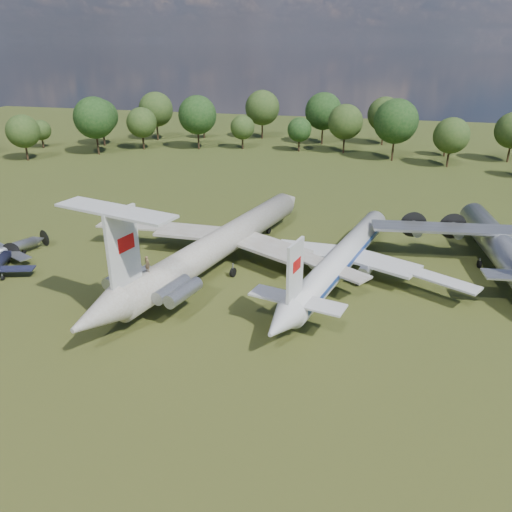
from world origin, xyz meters
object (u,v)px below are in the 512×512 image
(small_prop_northwest, at_px, (4,253))
(person_on_il62, at_px, (147,264))
(tu104_jet, at_px, (341,262))
(il62_airliner, at_px, (221,248))
(an12_transport, at_px, (498,249))

(small_prop_northwest, xyz_separation_m, person_on_il62, (26.39, -8.86, 5.12))
(tu104_jet, bearing_deg, small_prop_northwest, -160.00)
(il62_airliner, relative_size, tu104_jet, 1.21)
(small_prop_northwest, bearing_deg, an12_transport, 36.24)
(small_prop_northwest, height_order, person_on_il62, person_on_il62)
(person_on_il62, bearing_deg, an12_transport, -131.84)
(il62_airliner, xyz_separation_m, person_on_il62, (-3.50, -14.20, 3.53))
(an12_transport, height_order, person_on_il62, person_on_il62)
(tu104_jet, bearing_deg, il62_airliner, -166.00)
(an12_transport, height_order, small_prop_northwest, an12_transport)
(an12_transport, bearing_deg, person_on_il62, -156.31)
(il62_airliner, height_order, person_on_il62, person_on_il62)
(tu104_jet, distance_m, an12_transport, 21.94)
(small_prop_northwest, relative_size, person_on_il62, 7.58)
(il62_airliner, bearing_deg, person_on_il62, -90.00)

